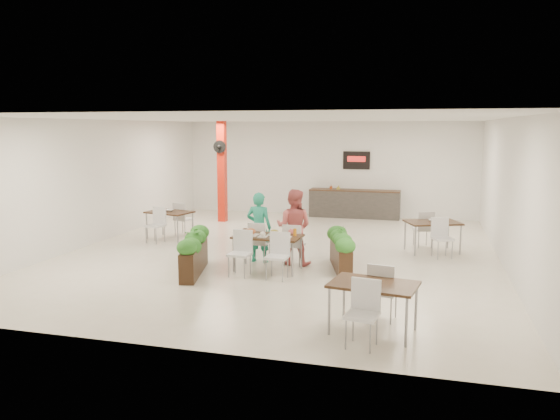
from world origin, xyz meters
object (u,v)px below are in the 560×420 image
(side_table_c, at_px, (373,291))
(diner_man, at_px, (259,227))
(side_table_a, at_px, (170,216))
(service_counter, at_px, (354,203))
(planter_left, at_px, (194,250))
(diner_woman, at_px, (294,227))
(main_table, at_px, (267,241))
(planter_right, at_px, (341,247))
(side_table_b, at_px, (433,226))
(red_column, at_px, (222,170))

(side_table_c, bearing_deg, diner_man, 137.65)
(diner_man, bearing_deg, side_table_a, -27.95)
(service_counter, bearing_deg, planter_left, -105.77)
(service_counter, xyz_separation_m, diner_woman, (-0.45, -6.70, 0.34))
(main_table, bearing_deg, side_table_a, 144.50)
(planter_right, bearing_deg, diner_man, 174.93)
(service_counter, distance_m, planter_left, 8.31)
(main_table, height_order, side_table_b, same)
(red_column, height_order, main_table, red_column)
(main_table, xyz_separation_m, side_table_a, (-3.51, 2.50, -0.01))
(red_column, height_order, side_table_a, red_column)
(diner_man, relative_size, side_table_a, 0.94)
(diner_woman, bearing_deg, main_table, 60.63)
(side_table_b, bearing_deg, service_counter, 96.18)
(diner_man, distance_m, planter_left, 1.66)
(planter_left, height_order, side_table_c, planter_left)
(red_column, bearing_deg, service_counter, 25.00)
(main_table, height_order, planter_left, planter_left)
(planter_left, distance_m, side_table_a, 3.79)
(side_table_c, bearing_deg, service_counter, 108.21)
(main_table, height_order, planter_right, main_table)
(red_column, relative_size, side_table_a, 1.91)
(service_counter, bearing_deg, main_table, -96.71)
(planter_left, xyz_separation_m, planter_right, (2.87, 1.13, -0.02))
(side_table_a, bearing_deg, side_table_b, 14.16)
(diner_woman, relative_size, planter_left, 0.92)
(diner_woman, relative_size, planter_right, 0.97)
(planter_right, xyz_separation_m, side_table_b, (1.88, 2.20, 0.15))
(planter_right, xyz_separation_m, side_table_c, (1.02, -3.48, 0.14))
(planter_left, height_order, planter_right, planter_left)
(side_table_a, bearing_deg, diner_man, -18.06)
(planter_left, relative_size, side_table_c, 1.09)
(red_column, distance_m, main_table, 6.40)
(diner_man, distance_m, side_table_b, 4.28)
(main_table, relative_size, side_table_c, 1.01)
(main_table, xyz_separation_m, planter_left, (-1.39, -0.64, -0.13))
(diner_woman, distance_m, side_table_b, 3.59)
(diner_man, xyz_separation_m, side_table_c, (2.90, -3.65, -0.16))
(side_table_c, bearing_deg, planter_right, 115.58)
(side_table_c, bearing_deg, diner_woman, 129.08)
(side_table_a, height_order, side_table_c, same)
(red_column, distance_m, diner_woman, 6.05)
(side_table_a, bearing_deg, diner_woman, -12.66)
(service_counter, distance_m, side_table_a, 6.53)
(red_column, xyz_separation_m, main_table, (3.13, -5.49, -1.01))
(planter_left, relative_size, side_table_b, 1.10)
(service_counter, height_order, side_table_a, service_counter)
(planter_right, distance_m, side_table_a, 5.38)
(planter_right, xyz_separation_m, side_table_a, (-4.99, 2.01, 0.14))
(main_table, xyz_separation_m, diner_man, (-0.39, 0.65, 0.15))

